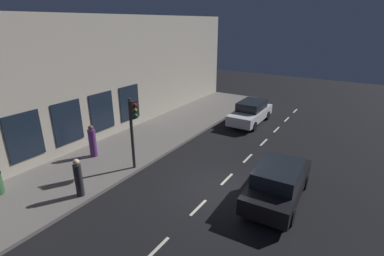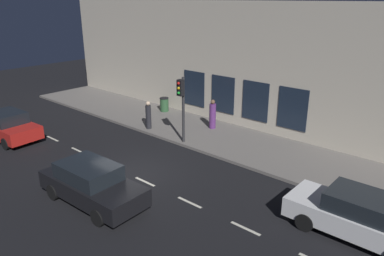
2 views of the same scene
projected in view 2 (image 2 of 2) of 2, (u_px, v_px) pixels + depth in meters
The scene contains 11 objects.
ground_plane at pixel (130, 175), 16.62m from camera, with size 60.00×60.00×0.00m, color black.
sidewalk at pixel (215, 136), 21.02m from camera, with size 4.50×32.00×0.15m.
building_facade at pixel (243, 67), 21.61m from camera, with size 0.65×32.00×7.40m.
lane_centre_line at pixel (145, 182), 16.00m from camera, with size 0.12×27.20×0.01m.
traffic_light at pixel (182, 99), 19.13m from camera, with size 0.49×0.32×3.56m.
parked_car_0 at pixel (359, 216), 12.11m from camera, with size 1.92×4.59×1.58m.
parked_car_1 at pixel (9, 126), 20.48m from camera, with size 2.11×4.01×1.58m.
parked_car_2 at pixel (92, 184), 14.19m from camera, with size 2.09×4.65×1.58m.
pedestrian_0 at pixel (148, 116), 21.78m from camera, with size 0.36×0.36×1.67m.
pedestrian_1 at pixel (213, 115), 21.82m from camera, with size 0.47×0.47×1.75m.
trash_bin at pixel (164, 104), 25.21m from camera, with size 0.61×0.61×0.95m.
Camera 2 is at (-9.38, -11.95, 7.60)m, focal length 34.42 mm.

